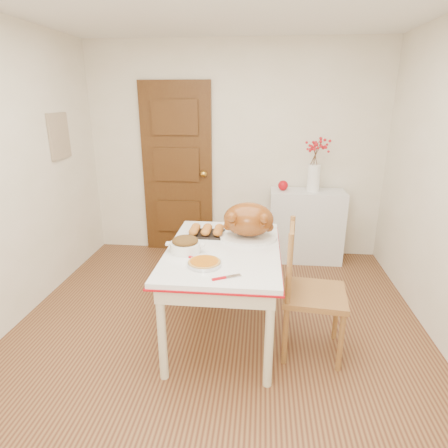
# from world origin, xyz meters

# --- Properties ---
(floor) EXTENTS (3.50, 4.00, 0.00)m
(floor) POSITION_xyz_m (0.00, 0.00, 0.00)
(floor) COLOR #4A2516
(floor) RESTS_ON ground
(wall_back) EXTENTS (3.50, 0.00, 2.50)m
(wall_back) POSITION_xyz_m (0.00, 2.00, 1.25)
(wall_back) COLOR silver
(wall_back) RESTS_ON ground
(door_back) EXTENTS (0.85, 0.06, 2.06)m
(door_back) POSITION_xyz_m (-0.70, 1.97, 1.03)
(door_back) COLOR #3E200D
(door_back) RESTS_ON ground
(photo_board) EXTENTS (0.03, 0.35, 0.45)m
(photo_board) POSITION_xyz_m (-1.73, 1.20, 1.50)
(photo_board) COLOR tan
(photo_board) RESTS_ON ground
(sideboard) EXTENTS (0.85, 0.38, 0.85)m
(sideboard) POSITION_xyz_m (0.87, 1.78, 0.43)
(sideboard) COLOR silver
(sideboard) RESTS_ON floor
(kitchen_table) EXTENTS (0.88, 1.28, 0.77)m
(kitchen_table) POSITION_xyz_m (0.05, 0.17, 0.38)
(kitchen_table) COLOR white
(kitchen_table) RESTS_ON floor
(chair_oak) EXTENTS (0.49, 0.49, 1.02)m
(chair_oak) POSITION_xyz_m (0.74, 0.02, 0.51)
(chair_oak) COLOR brown
(chair_oak) RESTS_ON floor
(berry_vase) EXTENTS (0.33, 0.33, 0.63)m
(berry_vase) POSITION_xyz_m (0.91, 1.78, 1.17)
(berry_vase) COLOR white
(berry_vase) RESTS_ON sideboard
(apple) EXTENTS (0.12, 0.12, 0.12)m
(apple) POSITION_xyz_m (0.58, 1.78, 0.91)
(apple) COLOR #A4060E
(apple) RESTS_ON sideboard
(turkey_platter) EXTENTS (0.54, 0.47, 0.30)m
(turkey_platter) POSITION_xyz_m (0.23, 0.40, 0.92)
(turkey_platter) COLOR brown
(turkey_platter) RESTS_ON kitchen_table
(pumpkin_pie) EXTENTS (0.25, 0.25, 0.05)m
(pumpkin_pie) POSITION_xyz_m (-0.05, -0.16, 0.79)
(pumpkin_pie) COLOR #B15B0D
(pumpkin_pie) RESTS_ON kitchen_table
(stuffing_dish) EXTENTS (0.29, 0.23, 0.11)m
(stuffing_dish) POSITION_xyz_m (-0.23, 0.08, 0.82)
(stuffing_dish) COLOR #5B3B14
(stuffing_dish) RESTS_ON kitchen_table
(rolls_tray) EXTENTS (0.30, 0.23, 0.08)m
(rolls_tray) POSITION_xyz_m (-0.12, 0.45, 0.81)
(rolls_tray) COLOR #B66528
(rolls_tray) RESTS_ON kitchen_table
(pie_server) EXTENTS (0.20, 0.14, 0.01)m
(pie_server) POSITION_xyz_m (0.12, -0.33, 0.77)
(pie_server) COLOR silver
(pie_server) RESTS_ON kitchen_table
(carving_knife) EXTENTS (0.24, 0.17, 0.01)m
(carving_knife) POSITION_xyz_m (-0.07, -0.09, 0.77)
(carving_knife) COLOR silver
(carving_knife) RESTS_ON kitchen_table
(drinking_glass) EXTENTS (0.07, 0.07, 0.11)m
(drinking_glass) POSITION_xyz_m (0.11, 0.70, 0.82)
(drinking_glass) COLOR white
(drinking_glass) RESTS_ON kitchen_table
(shaker_pair) EXTENTS (0.10, 0.05, 0.10)m
(shaker_pair) POSITION_xyz_m (0.38, 0.66, 0.82)
(shaker_pair) COLOR white
(shaker_pair) RESTS_ON kitchen_table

